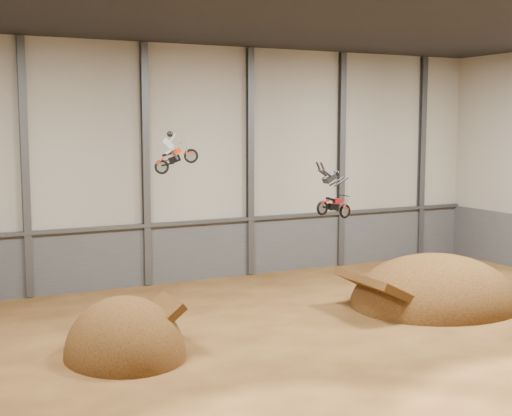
% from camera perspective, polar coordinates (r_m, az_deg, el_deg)
% --- Properties ---
extents(floor, '(40.00, 40.00, 0.00)m').
position_cam_1_polar(floor, '(30.71, 6.19, -11.09)').
color(floor, '#4E2F14').
rests_on(floor, ground).
extents(back_wall, '(40.00, 0.10, 14.00)m').
position_cam_1_polar(back_wall, '(42.69, -4.63, 3.52)').
color(back_wall, '#A8A395').
rests_on(back_wall, ground).
extents(ceiling, '(40.00, 40.00, 0.00)m').
position_cam_1_polar(ceiling, '(29.60, 6.55, 15.67)').
color(ceiling, black).
rests_on(ceiling, back_wall).
extents(lower_band_back, '(39.80, 0.18, 3.50)m').
position_cam_1_polar(lower_band_back, '(43.21, -4.51, -3.45)').
color(lower_band_back, '#4C4E53').
rests_on(lower_band_back, ground).
extents(steel_rail, '(39.80, 0.35, 0.20)m').
position_cam_1_polar(steel_rail, '(42.79, -4.46, -1.11)').
color(steel_rail, '#47494F').
rests_on(steel_rail, lower_band_back).
extents(steel_column_1, '(0.40, 0.36, 13.90)m').
position_cam_1_polar(steel_column_1, '(39.87, -18.00, 2.99)').
color(steel_column_1, '#47494F').
rests_on(steel_column_1, ground).
extents(steel_column_2, '(0.40, 0.36, 13.90)m').
position_cam_1_polar(steel_column_2, '(41.37, -8.82, 3.36)').
color(steel_column_2, '#47494F').
rests_on(steel_column_2, ground).
extents(steel_column_3, '(0.40, 0.36, 13.90)m').
position_cam_1_polar(steel_column_3, '(43.86, -0.48, 3.63)').
color(steel_column_3, '#47494F').
rests_on(steel_column_3, ground).
extents(steel_column_4, '(0.40, 0.36, 13.90)m').
position_cam_1_polar(steel_column_4, '(47.16, 6.84, 3.80)').
color(steel_column_4, '#47494F').
rests_on(steel_column_4, ground).
extents(steel_column_5, '(0.40, 0.36, 13.90)m').
position_cam_1_polar(steel_column_5, '(51.12, 13.11, 3.90)').
color(steel_column_5, '#47494F').
rests_on(steel_column_5, ground).
extents(takeoff_ramp, '(4.87, 5.62, 4.87)m').
position_cam_1_polar(takeoff_ramp, '(30.06, -10.43, -11.56)').
color(takeoff_ramp, '#3A220E').
rests_on(takeoff_ramp, ground).
extents(landing_ramp, '(9.13, 8.07, 5.27)m').
position_cam_1_polar(landing_ramp, '(38.73, 14.11, -7.49)').
color(landing_ramp, '#3A220E').
rests_on(landing_ramp, ground).
extents(fmx_rider_a, '(2.70, 1.55, 2.47)m').
position_cam_1_polar(fmx_rider_a, '(32.65, -6.20, 4.83)').
color(fmx_rider_a, red).
extents(fmx_rider_b, '(3.22, 1.34, 2.81)m').
position_cam_1_polar(fmx_rider_b, '(32.54, 6.19, 1.37)').
color(fmx_rider_b, red).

